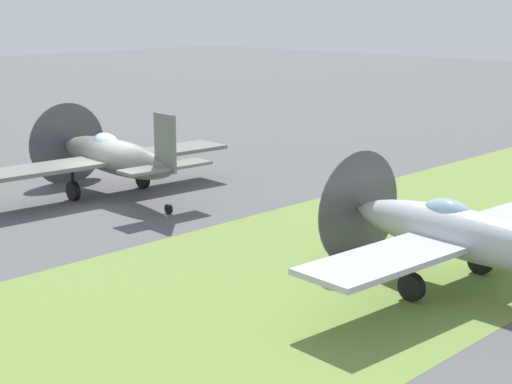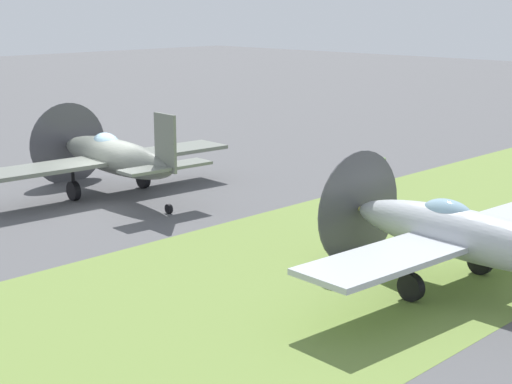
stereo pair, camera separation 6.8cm
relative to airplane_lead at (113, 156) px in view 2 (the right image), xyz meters
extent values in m
plane|color=#515154|center=(-0.98, -0.48, -1.54)|extent=(160.00, 160.00, 0.00)
cube|color=olive|center=(-0.98, -11.39, -1.54)|extent=(120.00, 11.00, 0.01)
ellipsoid|color=slate|center=(-0.01, -0.17, 0.01)|extent=(1.84, 7.34, 1.32)
cube|color=slate|center=(0.02, 0.26, -0.15)|extent=(10.36, 2.55, 0.15)
cube|color=slate|center=(-0.25, -3.47, 0.97)|extent=(0.19, 1.18, 2.03)
cube|color=slate|center=(-0.25, -3.47, 0.11)|extent=(3.48, 1.20, 0.11)
cone|color=#B7B24C|center=(0.27, 3.72, 0.01)|extent=(0.74, 0.79, 0.68)
cylinder|color=#4C4C51|center=(0.25, 3.51, 0.01)|extent=(3.41, 0.29, 3.42)
ellipsoid|color=#8CB2C6|center=(0.03, 0.47, 0.47)|extent=(0.85, 1.55, 0.75)
cylinder|color=black|center=(-1.52, 0.48, -1.18)|extent=(0.29, 0.74, 0.73)
cylinder|color=black|center=(-1.52, 0.48, -0.67)|extent=(0.13, 0.13, 1.03)
cylinder|color=black|center=(1.57, 0.26, -1.18)|extent=(0.29, 0.74, 0.73)
cylinder|color=black|center=(1.57, 0.26, -0.67)|extent=(0.13, 0.13, 1.03)
cylinder|color=black|center=(-0.26, -3.58, -1.37)|extent=(0.15, 0.35, 0.34)
ellipsoid|color=#B2B7BC|center=(0.04, -15.07, -0.03)|extent=(1.79, 7.18, 1.30)
cube|color=#B2B7BC|center=(0.07, -14.65, -0.18)|extent=(10.13, 2.47, 0.15)
cone|color=#B7B24C|center=(0.31, -11.26, -0.03)|extent=(0.72, 0.78, 0.67)
cylinder|color=#4C4C51|center=(0.29, -11.47, -0.03)|extent=(3.34, 0.27, 3.34)
ellipsoid|color=#8CB2C6|center=(0.08, -14.44, 0.43)|extent=(0.83, 1.51, 0.73)
cylinder|color=black|center=(-1.43, -14.44, -1.19)|extent=(0.28, 0.72, 0.71)
cylinder|color=black|center=(-1.43, -14.44, -0.69)|extent=(0.13, 0.13, 1.00)
cylinder|color=black|center=(1.59, -14.65, -1.19)|extent=(0.28, 0.72, 0.71)
cylinder|color=black|center=(1.59, -14.65, -0.69)|extent=(0.13, 0.13, 1.00)
cylinder|color=#476633|center=(9.56, -5.45, -1.09)|extent=(0.60, 0.60, 0.90)
camera|label=1|loc=(-17.52, -24.78, 5.67)|focal=56.02mm
camera|label=2|loc=(-17.47, -24.82, 5.67)|focal=56.02mm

